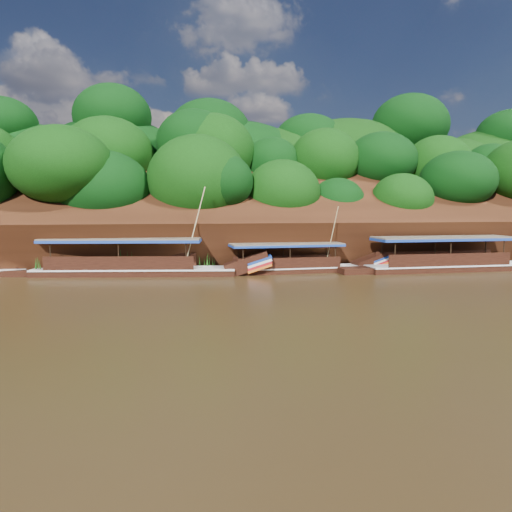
% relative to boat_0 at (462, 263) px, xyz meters
% --- Properties ---
extents(ground, '(160.00, 160.00, 0.00)m').
position_rel_boat_0_xyz_m(ground, '(-12.67, -6.83, -0.60)').
color(ground, black).
rests_on(ground, ground).
extents(riverbank, '(120.00, 30.06, 19.40)m').
position_rel_boat_0_xyz_m(riverbank, '(-12.68, 15.89, 1.28)').
color(riverbank, black).
rests_on(riverbank, ground).
extents(boat_0, '(16.54, 3.07, 5.87)m').
position_rel_boat_0_xyz_m(boat_0, '(0.00, 0.00, 0.00)').
color(boat_0, black).
rests_on(boat_0, ground).
extents(boat_1, '(13.00, 2.79, 5.43)m').
position_rel_boat_0_xyz_m(boat_1, '(-12.48, 1.19, -0.10)').
color(boat_1, black).
rests_on(boat_1, ground).
extents(boat_2, '(17.40, 4.58, 6.94)m').
position_rel_boat_0_xyz_m(boat_2, '(-24.17, 1.53, 0.01)').
color(boat_2, black).
rests_on(boat_2, ground).
extents(reeds, '(49.38, 2.34, 2.11)m').
position_rel_boat_0_xyz_m(reeds, '(-15.09, 2.71, 0.27)').
color(reeds, '#205E17').
rests_on(reeds, ground).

